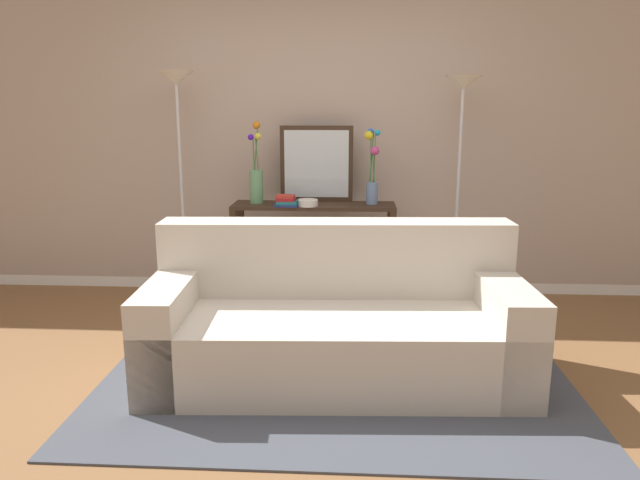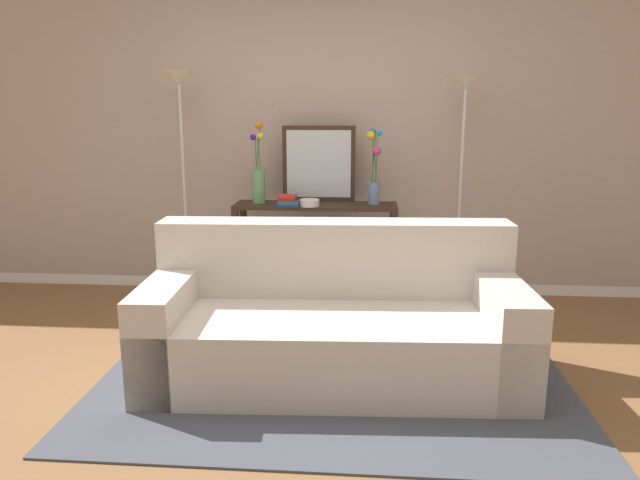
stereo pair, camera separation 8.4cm
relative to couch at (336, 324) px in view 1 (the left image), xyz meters
name	(u,v)px [view 1 (the left image)]	position (x,y,z in m)	size (l,w,h in m)	color
ground_plane	(295,402)	(-0.21, -0.34, -0.32)	(16.00, 16.00, 0.02)	brown
back_wall	(318,134)	(-0.21, 1.71, 1.03)	(12.00, 0.15, 2.69)	white
area_rug	(335,385)	(0.00, -0.16, -0.31)	(2.70, 1.65, 0.01)	#474C56
couch	(336,324)	(0.00, 0.00, 0.00)	(2.18, 1.00, 0.88)	beige
console_table	(314,235)	(-0.22, 1.32, 0.25)	(1.28, 0.35, 0.81)	#382619
floor_lamp_left	(178,124)	(-1.26, 1.27, 1.12)	(0.28, 0.28, 1.83)	silver
floor_lamp_right	(461,128)	(0.89, 1.27, 1.09)	(0.28, 0.28, 1.79)	silver
wall_mirror	(316,164)	(-0.21, 1.46, 0.80)	(0.59, 0.02, 0.60)	#382619
vase_tall_flowers	(256,179)	(-0.68, 1.34, 0.70)	(0.11, 0.12, 0.64)	#669E6B
vase_short_flowers	(372,174)	(0.24, 1.34, 0.73)	(0.12, 0.12, 0.59)	#6B84AD
fruit_bowl	(308,203)	(-0.26, 1.21, 0.53)	(0.16, 0.16, 0.05)	silver
book_stack	(286,201)	(-0.42, 1.20, 0.54)	(0.19, 0.16, 0.08)	navy
book_row_under_console	(265,294)	(-0.63, 1.32, -0.26)	(0.23, 0.17, 0.13)	#BC3328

